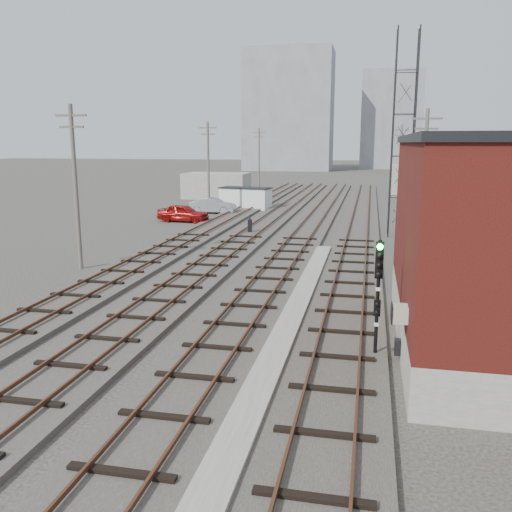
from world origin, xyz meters
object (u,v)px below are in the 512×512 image
(signal_mast, at_px, (378,291))
(car_grey, at_px, (243,196))
(switch_stand, at_px, (250,226))
(site_trailer, at_px, (245,198))
(car_red, at_px, (183,213))
(car_silver, at_px, (213,206))

(signal_mast, xyz_separation_m, car_grey, (-15.16, 45.54, -1.60))
(signal_mast, relative_size, switch_stand, 2.82)
(signal_mast, height_order, switch_stand, signal_mast)
(site_trailer, bearing_deg, signal_mast, -61.05)
(car_red, relative_size, car_silver, 0.98)
(signal_mast, relative_size, car_grey, 0.80)
(switch_stand, height_order, car_red, car_red)
(car_silver, bearing_deg, car_grey, -1.42)
(signal_mast, bearing_deg, car_silver, 114.28)
(signal_mast, relative_size, car_silver, 0.84)
(signal_mast, relative_size, car_red, 0.86)
(switch_stand, bearing_deg, signal_mast, -86.16)
(site_trailer, bearing_deg, car_red, -96.74)
(car_silver, bearing_deg, signal_mast, -153.38)
(car_silver, height_order, car_grey, car_silver)
(signal_mast, xyz_separation_m, car_red, (-16.77, 28.78, -1.53))
(switch_stand, distance_m, car_red, 9.23)
(car_red, bearing_deg, car_grey, -1.16)
(car_red, distance_m, car_silver, 6.40)
(site_trailer, xyz_separation_m, car_silver, (-2.33, -4.44, -0.39))
(site_trailer, distance_m, car_red, 11.26)
(car_grey, bearing_deg, car_silver, 175.84)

